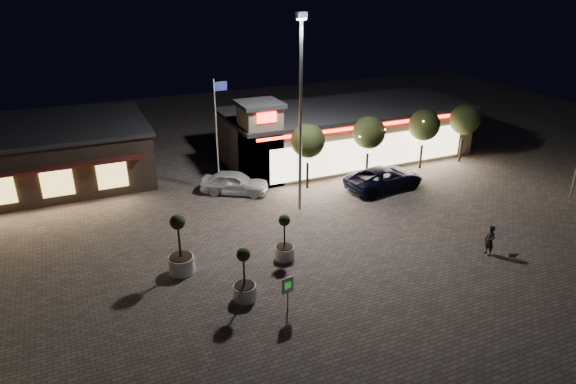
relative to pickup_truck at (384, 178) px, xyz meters
name	(u,v)px	position (x,y,z in m)	size (l,w,h in m)	color
ground	(330,275)	(-9.01, -8.62, -0.82)	(90.00, 90.00, 0.00)	#6C6057
retail_building	(342,132)	(0.49, 7.19, 1.39)	(20.40, 8.40, 6.10)	gray
restaurant_building	(32,155)	(-23.01, 11.35, 1.34)	(16.40, 11.00, 4.30)	#382D23
floodlight_pole	(301,104)	(-7.01, -0.62, 6.20)	(0.60, 0.40, 12.38)	gray
flagpole	(218,127)	(-10.92, 4.38, 3.92)	(0.95, 0.10, 8.00)	white
string_tree_a	(308,141)	(-5.01, 2.38, 2.74)	(2.42, 2.42, 4.79)	#332319
string_tree_b	(369,133)	(-0.01, 2.38, 2.74)	(2.42, 2.42, 4.79)	#332319
string_tree_c	(424,125)	(4.99, 2.38, 2.74)	(2.42, 2.42, 4.79)	#332319
string_tree_d	(465,120)	(8.99, 2.38, 2.74)	(2.42, 2.42, 4.79)	#332319
pickup_truck	(384,178)	(0.00, 0.00, 0.00)	(2.72, 5.90, 1.64)	black
white_sedan	(235,182)	(-10.13, 3.57, -0.01)	(1.91, 4.75, 1.62)	silver
pedestrian	(490,241)	(0.03, -10.32, 0.05)	(0.64, 0.42, 1.74)	black
dog	(514,255)	(0.93, -11.28, -0.55)	(0.51, 0.31, 0.28)	#59514C
planter_left	(181,255)	(-15.97, -5.26, 0.21)	(1.35, 1.35, 3.33)	silver
planter_mid	(244,284)	(-13.74, -8.84, 0.03)	(1.12, 1.12, 2.76)	silver
planter_right	(284,245)	(-10.51, -6.16, 0.00)	(1.08, 1.08, 2.65)	silver
valet_sign	(288,288)	(-12.28, -10.61, 0.47)	(0.61, 0.16, 1.84)	gray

